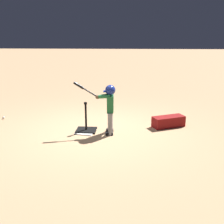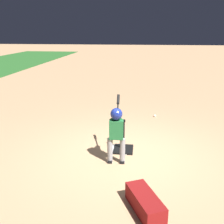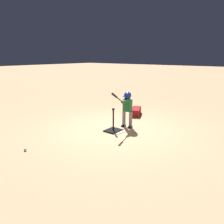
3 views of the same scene
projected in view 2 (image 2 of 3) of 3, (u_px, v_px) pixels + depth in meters
The scene contains 6 objects.
ground_plane at pixel (126, 154), 5.84m from camera, with size 90.00×90.00×0.00m, color tan.
home_plate at pixel (120, 149), 6.07m from camera, with size 0.44×0.44×0.02m, color white.
batting_tee at pixel (123, 147), 6.03m from camera, with size 0.49×0.44×0.74m.
batter_child at pixel (116, 128), 5.30m from camera, with size 0.99×0.38×1.27m.
baseball at pixel (155, 116), 8.35m from camera, with size 0.07×0.07×0.07m, color white.
equipment_bag at pixel (145, 203), 3.99m from camera, with size 0.84×0.32×0.28m, color maroon.
Camera 2 is at (-5.29, -0.30, 2.66)m, focal length 42.00 mm.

